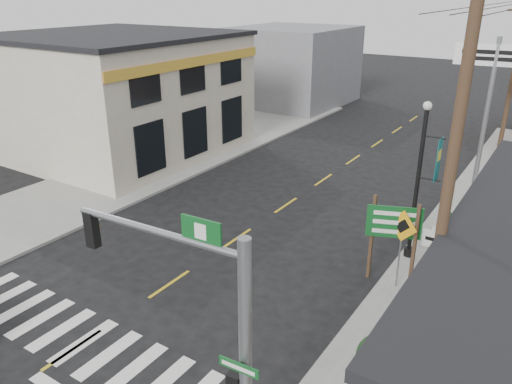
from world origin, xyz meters
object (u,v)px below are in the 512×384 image
Objects in this scene: fire_hydrant at (434,340)px; utility_pole_far at (510,90)px; dance_center_sign at (492,81)px; utility_pole_near at (448,191)px; lamp_post at (421,171)px; guide_sign at (393,231)px; traffic_signal_pole at (217,326)px.

fire_hydrant is 16.57m from utility_pole_far.
utility_pole_near is (1.34, -13.38, -0.38)m from dance_center_sign.
utility_pole_near is (-0.05, -1.04, 4.71)m from fire_hydrant.
utility_pole_far is at bearing 93.57° from fire_hydrant.
utility_pole_far is at bearing 75.39° from lamp_post.
lamp_post is at bearing 66.71° from guide_sign.
guide_sign reaches higher than fire_hydrant.
traffic_signal_pole is at bearing -117.41° from fire_hydrant.
utility_pole_far reaches higher than dance_center_sign.
fire_hydrant is 13.42m from dance_center_sign.
utility_pole_near reaches higher than fire_hydrant.
lamp_post is at bearing 113.33° from fire_hydrant.
utility_pole_far is (0.39, 3.67, -0.94)m from dance_center_sign.
fire_hydrant is 0.08× the size of utility_pole_far.
guide_sign is 0.53× the size of lamp_post.
lamp_post is at bearing 108.98° from utility_pole_near.
utility_pole_far is at bearing 92.98° from utility_pole_near.
guide_sign is 0.42× the size of dance_center_sign.
lamp_post is (0.06, 2.27, 1.39)m from guide_sign.
utility_pole_far is at bearing 63.11° from guide_sign.
lamp_post reaches higher than traffic_signal_pole.
guide_sign is 4.16× the size of fire_hydrant.
dance_center_sign is 3.81m from utility_pole_far.
traffic_signal_pole is 18.23m from dance_center_sign.
guide_sign is at bearing -100.94° from dance_center_sign.
dance_center_sign is at bearing 75.48° from lamp_post.
fire_hydrant is at bearing 59.38° from traffic_signal_pole.
utility_pole_near is at bearing -90.42° from dance_center_sign.
traffic_signal_pole is 8.52m from guide_sign.
fire_hydrant is at bearing -75.39° from lamp_post.
utility_pole_far is (-0.95, 17.05, -0.56)m from utility_pole_near.
utility_pole_far reaches higher than lamp_post.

